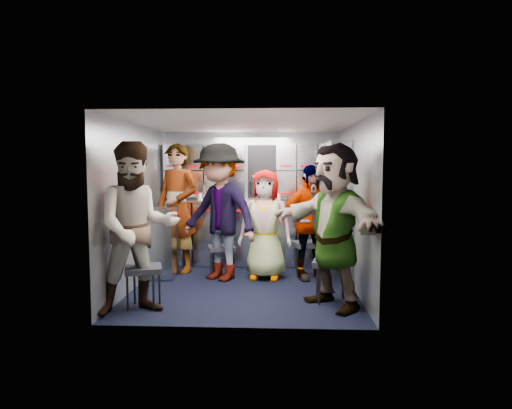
{
  "coord_description": "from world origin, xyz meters",
  "views": [
    {
      "loc": [
        0.43,
        -5.79,
        1.57
      ],
      "look_at": [
        0.13,
        0.35,
        1.04
      ],
      "focal_mm": 32.0,
      "sensor_mm": 36.0,
      "label": 1
    }
  ],
  "objects_px": {
    "jump_seat_near_left": "(143,271)",
    "jump_seat_mid_right": "(308,246)",
    "attendant_arc_b": "(220,212)",
    "attendant_arc_d": "(309,222)",
    "attendant_arc_c": "(265,224)",
    "jump_seat_near_right": "(332,265)",
    "attendant_arc_a": "(137,228)",
    "attendant_standing": "(177,208)",
    "jump_seat_center": "(266,250)",
    "jump_seat_mid_left": "(221,249)",
    "attendant_arc_e": "(334,226)"
  },
  "relations": [
    {
      "from": "attendant_standing",
      "to": "attendant_arc_b",
      "type": "height_order",
      "value": "attendant_standing"
    },
    {
      "from": "attendant_standing",
      "to": "attendant_arc_a",
      "type": "distance_m",
      "value": 1.9
    },
    {
      "from": "attendant_arc_b",
      "to": "attendant_arc_d",
      "type": "bearing_deg",
      "value": 37.92
    },
    {
      "from": "attendant_standing",
      "to": "attendant_arc_c",
      "type": "height_order",
      "value": "attendant_standing"
    },
    {
      "from": "attendant_arc_b",
      "to": "attendant_arc_c",
      "type": "bearing_deg",
      "value": 41.41
    },
    {
      "from": "jump_seat_center",
      "to": "attendant_arc_b",
      "type": "xyz_separation_m",
      "value": [
        -0.63,
        -0.27,
        0.57
      ]
    },
    {
      "from": "jump_seat_mid_left",
      "to": "jump_seat_center",
      "type": "bearing_deg",
      "value": 8.09
    },
    {
      "from": "jump_seat_near_left",
      "to": "attendant_arc_e",
      "type": "xyz_separation_m",
      "value": [
        2.1,
        0.14,
        0.5
      ]
    },
    {
      "from": "attendant_arc_c",
      "to": "jump_seat_near_right",
      "type": "bearing_deg",
      "value": -45.46
    },
    {
      "from": "jump_seat_mid_left",
      "to": "attendant_arc_c",
      "type": "height_order",
      "value": "attendant_arc_c"
    },
    {
      "from": "attendant_arc_a",
      "to": "jump_seat_mid_right",
      "type": "bearing_deg",
      "value": 17.19
    },
    {
      "from": "jump_seat_mid_right",
      "to": "attendant_arc_b",
      "type": "bearing_deg",
      "value": -167.21
    },
    {
      "from": "attendant_arc_b",
      "to": "jump_seat_near_left",
      "type": "bearing_deg",
      "value": -84.66
    },
    {
      "from": "jump_seat_mid_right",
      "to": "attendant_arc_a",
      "type": "distance_m",
      "value": 2.63
    },
    {
      "from": "jump_seat_mid_left",
      "to": "attendant_arc_d",
      "type": "height_order",
      "value": "attendant_arc_d"
    },
    {
      "from": "attendant_arc_c",
      "to": "attendant_arc_a",
      "type": "bearing_deg",
      "value": -122.41
    },
    {
      "from": "jump_seat_mid_left",
      "to": "attendant_arc_b",
      "type": "relative_size",
      "value": 0.23
    },
    {
      "from": "attendant_arc_e",
      "to": "attendant_arc_b",
      "type": "bearing_deg",
      "value": -163.52
    },
    {
      "from": "jump_seat_near_left",
      "to": "jump_seat_mid_right",
      "type": "relative_size",
      "value": 0.94
    },
    {
      "from": "jump_seat_mid_left",
      "to": "attendant_arc_a",
      "type": "xyz_separation_m",
      "value": [
        -0.68,
        -1.64,
        0.53
      ]
    },
    {
      "from": "jump_seat_near_left",
      "to": "attendant_standing",
      "type": "distance_m",
      "value": 1.8
    },
    {
      "from": "attendant_arc_a",
      "to": "attendant_arc_d",
      "type": "height_order",
      "value": "attendant_arc_a"
    },
    {
      "from": "attendant_arc_c",
      "to": "attendant_arc_e",
      "type": "xyz_separation_m",
      "value": [
        0.79,
        -1.24,
        0.15
      ]
    },
    {
      "from": "attendant_arc_c",
      "to": "attendant_arc_d",
      "type": "relative_size",
      "value": 0.96
    },
    {
      "from": "jump_seat_near_left",
      "to": "attendant_arc_c",
      "type": "height_order",
      "value": "attendant_arc_c"
    },
    {
      "from": "jump_seat_center",
      "to": "attendant_standing",
      "type": "height_order",
      "value": "attendant_standing"
    },
    {
      "from": "jump_seat_mid_right",
      "to": "attendant_arc_a",
      "type": "xyz_separation_m",
      "value": [
        -1.91,
        -1.74,
        0.48
      ]
    },
    {
      "from": "jump_seat_near_right",
      "to": "attendant_arc_d",
      "type": "height_order",
      "value": "attendant_arc_d"
    },
    {
      "from": "attendant_standing",
      "to": "attendant_arc_c",
      "type": "xyz_separation_m",
      "value": [
        1.31,
        -0.35,
        -0.19
      ]
    },
    {
      "from": "attendant_arc_b",
      "to": "jump_seat_mid_left",
      "type": "bearing_deg",
      "value": 123.32
    },
    {
      "from": "jump_seat_center",
      "to": "attendant_arc_b",
      "type": "relative_size",
      "value": 0.24
    },
    {
      "from": "jump_seat_near_left",
      "to": "attendant_arc_e",
      "type": "distance_m",
      "value": 2.16
    },
    {
      "from": "jump_seat_near_right",
      "to": "attendant_arc_a",
      "type": "bearing_deg",
      "value": -166.73
    },
    {
      "from": "jump_seat_near_left",
      "to": "attendant_arc_a",
      "type": "height_order",
      "value": "attendant_arc_a"
    },
    {
      "from": "jump_seat_near_left",
      "to": "jump_seat_center",
      "type": "xyz_separation_m",
      "value": [
        1.31,
        1.55,
        -0.05
      ]
    },
    {
      "from": "jump_seat_near_left",
      "to": "jump_seat_near_right",
      "type": "distance_m",
      "value": 2.12
    },
    {
      "from": "jump_seat_mid_right",
      "to": "attendant_standing",
      "type": "bearing_deg",
      "value": 175.23
    },
    {
      "from": "jump_seat_mid_left",
      "to": "attendant_arc_e",
      "type": "distance_m",
      "value": 2.01
    },
    {
      "from": "jump_seat_center",
      "to": "attendant_arc_d",
      "type": "bearing_deg",
      "value": -15.83
    },
    {
      "from": "jump_seat_near_left",
      "to": "attendant_arc_c",
      "type": "bearing_deg",
      "value": 46.37
    },
    {
      "from": "jump_seat_center",
      "to": "jump_seat_mid_right",
      "type": "xyz_separation_m",
      "value": [
        0.6,
        0.01,
        0.07
      ]
    },
    {
      "from": "jump_seat_mid_left",
      "to": "jump_seat_mid_right",
      "type": "height_order",
      "value": "jump_seat_mid_right"
    },
    {
      "from": "jump_seat_center",
      "to": "jump_seat_near_left",
      "type": "bearing_deg",
      "value": -130.13
    },
    {
      "from": "attendant_standing",
      "to": "attendant_arc_b",
      "type": "xyz_separation_m",
      "value": [
        0.68,
        -0.44,
        -0.01
      ]
    },
    {
      "from": "attendant_standing",
      "to": "attendant_arc_d",
      "type": "bearing_deg",
      "value": 12.83
    },
    {
      "from": "jump_seat_near_left",
      "to": "jump_seat_mid_right",
      "type": "distance_m",
      "value": 2.47
    },
    {
      "from": "attendant_arc_e",
      "to": "attendant_standing",
      "type": "bearing_deg",
      "value": -161.59
    },
    {
      "from": "jump_seat_near_right",
      "to": "attendant_arc_d",
      "type": "xyz_separation_m",
      "value": [
        -0.19,
        1.07,
        0.36
      ]
    },
    {
      "from": "jump_seat_mid_right",
      "to": "attendant_standing",
      "type": "xyz_separation_m",
      "value": [
        -1.91,
        0.16,
        0.51
      ]
    },
    {
      "from": "jump_seat_near_left",
      "to": "jump_seat_mid_left",
      "type": "distance_m",
      "value": 1.61
    }
  ]
}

